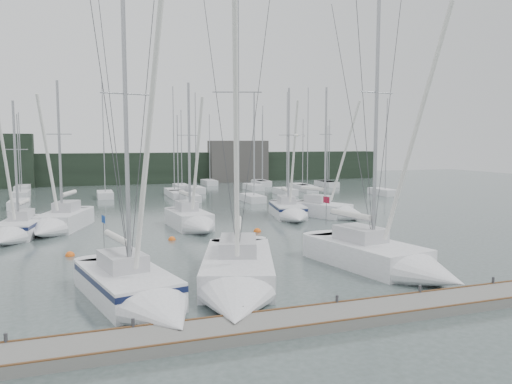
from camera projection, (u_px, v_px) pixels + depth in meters
ground at (256, 289)px, 23.19m from camera, size 160.00×160.00×0.00m
dock at (301, 321)px, 18.49m from camera, size 24.00×2.00×0.40m
far_treeline at (129, 168)px, 81.09m from camera, size 90.00×4.00×5.00m
far_building_right at (238, 161)px, 85.09m from camera, size 10.00×3.00×7.00m
mast_forest at (176, 190)px, 65.43m from camera, size 60.30×27.66×14.68m
sailboat_near_left at (141, 295)px, 20.35m from camera, size 4.94×9.55×14.88m
sailboat_near_center at (237, 282)px, 22.32m from camera, size 6.73×11.88×15.61m
sailboat_near_right at (394, 262)px, 25.74m from camera, size 5.08×10.31×15.95m
sailboat_mid_a at (15, 231)px, 34.83m from camera, size 3.66×7.43×10.47m
sailboat_mid_b at (57, 224)px, 37.79m from camera, size 5.29×8.71×12.35m
sailboat_mid_c at (194, 222)px, 38.61m from camera, size 3.21×7.60×12.18m
sailboat_mid_d at (290, 212)px, 44.32m from camera, size 4.14×8.50×12.41m
sailboat_mid_e at (334, 211)px, 44.85m from camera, size 5.48×7.93×12.48m
buoy_a at (172, 240)px, 34.76m from camera, size 0.51×0.51×0.51m
buoy_b at (257, 232)px, 37.91m from camera, size 0.58×0.58×0.58m
buoy_c at (70, 256)px, 29.93m from camera, size 0.55×0.55×0.55m
seagull at (296, 135)px, 25.69m from camera, size 0.89×0.40×0.18m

